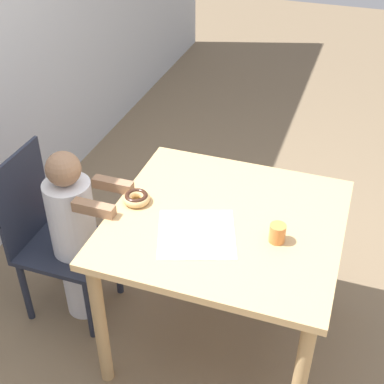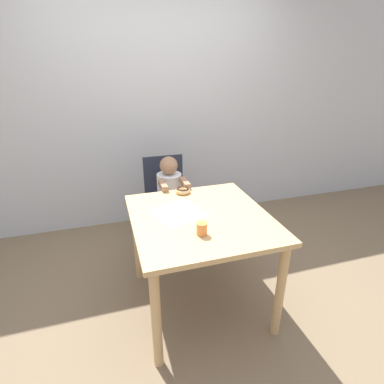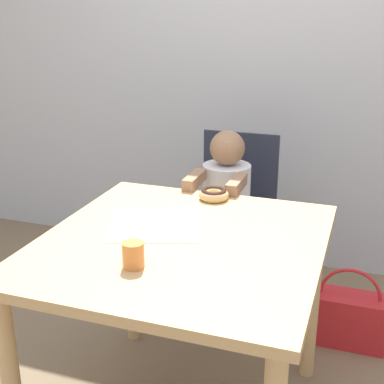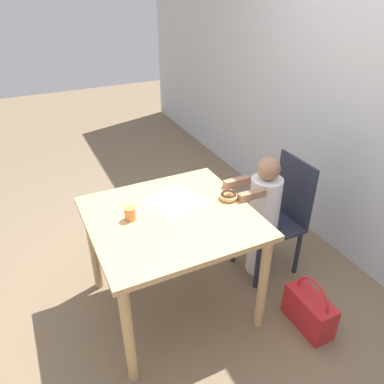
{
  "view_description": "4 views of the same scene",
  "coord_description": "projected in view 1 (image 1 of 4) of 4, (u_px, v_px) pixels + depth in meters",
  "views": [
    {
      "loc": [
        -1.76,
        -0.45,
        2.22
      ],
      "look_at": [
        -0.02,
        0.15,
        0.89
      ],
      "focal_mm": 50.0,
      "sensor_mm": 36.0,
      "label": 1
    },
    {
      "loc": [
        -0.59,
        -1.75,
        1.75
      ],
      "look_at": [
        -0.02,
        0.15,
        0.89
      ],
      "focal_mm": 28.0,
      "sensor_mm": 36.0,
      "label": 2
    },
    {
      "loc": [
        0.58,
        -1.56,
        1.52
      ],
      "look_at": [
        -0.02,
        0.15,
        0.89
      ],
      "focal_mm": 50.0,
      "sensor_mm": 36.0,
      "label": 3
    },
    {
      "loc": [
        1.77,
        -0.71,
        2.06
      ],
      "look_at": [
        -0.02,
        0.15,
        0.89
      ],
      "focal_mm": 35.0,
      "sensor_mm": 36.0,
      "label": 4
    }
  ],
  "objects": [
    {
      "name": "chair",
      "position": [
        53.0,
        238.0,
        2.69
      ],
      "size": [
        0.39,
        0.44,
        0.91
      ],
      "color": "#232838",
      "rests_on": "ground_plane"
    },
    {
      "name": "donut",
      "position": [
        136.0,
        198.0,
        2.4
      ],
      "size": [
        0.12,
        0.12,
        0.04
      ],
      "color": "#DBB270",
      "rests_on": "dining_table"
    },
    {
      "name": "child_figure",
      "position": [
        75.0,
        237.0,
        2.63
      ],
      "size": [
        0.24,
        0.4,
        0.98
      ],
      "color": "white",
      "rests_on": "ground_plane"
    },
    {
      "name": "cup",
      "position": [
        277.0,
        233.0,
        2.18
      ],
      "size": [
        0.07,
        0.07,
        0.08
      ],
      "color": "orange",
      "rests_on": "dining_table"
    },
    {
      "name": "ground_plane",
      "position": [
        220.0,
        335.0,
        2.76
      ],
      "size": [
        12.0,
        12.0,
        0.0
      ],
      "primitive_type": "plane",
      "color": "#7A664C"
    },
    {
      "name": "handbag",
      "position": [
        133.0,
        222.0,
        3.31
      ],
      "size": [
        0.35,
        0.16,
        0.39
      ],
      "color": "red",
      "rests_on": "ground_plane"
    },
    {
      "name": "dining_table",
      "position": [
        225.0,
        238.0,
        2.38
      ],
      "size": [
        0.95,
        1.0,
        0.77
      ],
      "color": "tan",
      "rests_on": "ground_plane"
    },
    {
      "name": "napkin",
      "position": [
        197.0,
        234.0,
        2.23
      ],
      "size": [
        0.41,
        0.41,
        0.0
      ],
      "color": "white",
      "rests_on": "dining_table"
    }
  ]
}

